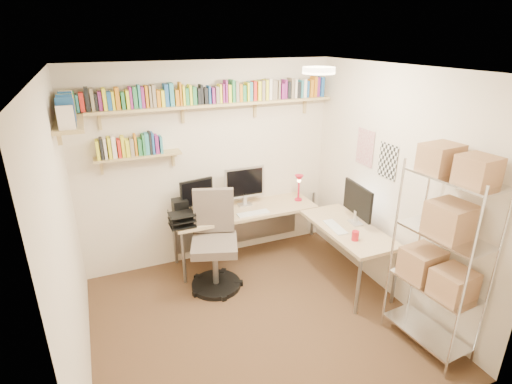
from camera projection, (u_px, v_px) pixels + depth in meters
ground at (257, 321)px, 4.13m from camera, size 3.20×3.20×0.00m
room_shell at (257, 181)px, 3.56m from camera, size 3.24×3.04×2.52m
wall_shelves at (176, 107)px, 4.35m from camera, size 3.12×1.09×0.80m
corner_desk at (262, 216)px, 4.88m from camera, size 2.18×1.84×1.23m
office_chair at (215, 248)px, 4.58m from camera, size 0.64×0.65×1.15m
wire_rack at (444, 234)px, 3.41m from camera, size 0.44×0.80×1.93m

